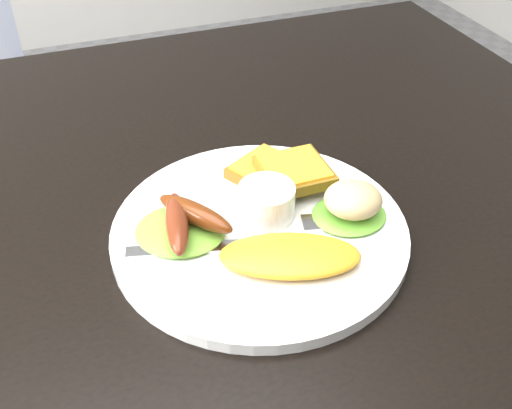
% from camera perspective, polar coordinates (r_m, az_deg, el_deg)
% --- Properties ---
extents(dining_table, '(1.20, 0.80, 0.04)m').
position_cam_1_polar(dining_table, '(0.66, -12.27, -0.65)').
color(dining_table, black).
rests_on(dining_table, ground).
extents(person, '(0.61, 0.46, 1.53)m').
position_cam_1_polar(person, '(1.06, -8.87, 17.41)').
color(person, navy).
rests_on(person, ground).
extents(plate, '(0.29, 0.29, 0.01)m').
position_cam_1_polar(plate, '(0.58, 0.34, -2.57)').
color(plate, white).
rests_on(plate, dining_table).
extents(lettuce_left, '(0.11, 0.11, 0.01)m').
position_cam_1_polar(lettuce_left, '(0.57, -7.18, -2.45)').
color(lettuce_left, '#549921').
rests_on(lettuce_left, plate).
extents(lettuce_right, '(0.08, 0.07, 0.01)m').
position_cam_1_polar(lettuce_right, '(0.59, 8.84, -0.96)').
color(lettuce_right, green).
rests_on(lettuce_right, plate).
extents(omelette, '(0.14, 0.10, 0.02)m').
position_cam_1_polar(omelette, '(0.54, 3.26, -4.88)').
color(omelette, gold).
rests_on(omelette, plate).
extents(sausage_a, '(0.04, 0.09, 0.02)m').
position_cam_1_polar(sausage_a, '(0.56, -7.56, -1.73)').
color(sausage_a, brown).
rests_on(sausage_a, lettuce_left).
extents(sausage_b, '(0.07, 0.08, 0.02)m').
position_cam_1_polar(sausage_b, '(0.57, -5.81, -0.87)').
color(sausage_b, '#5B2C0B').
rests_on(sausage_b, lettuce_left).
extents(ramekin, '(0.06, 0.06, 0.03)m').
position_cam_1_polar(ramekin, '(0.58, 1.01, 0.31)').
color(ramekin, white).
rests_on(ramekin, plate).
extents(toast_a, '(0.09, 0.09, 0.01)m').
position_cam_1_polar(toast_a, '(0.64, 1.11, 3.15)').
color(toast_a, '#836316').
rests_on(toast_a, plate).
extents(toast_b, '(0.07, 0.07, 0.01)m').
position_cam_1_polar(toast_b, '(0.62, 3.65, 3.13)').
color(toast_b, brown).
rests_on(toast_b, toast_a).
extents(potato_salad, '(0.07, 0.07, 0.03)m').
position_cam_1_polar(potato_salad, '(0.58, 9.22, 0.47)').
color(potato_salad, beige).
rests_on(potato_salad, lettuce_right).
extents(fork, '(0.17, 0.06, 0.00)m').
position_cam_1_polar(fork, '(0.56, -3.56, -4.07)').
color(fork, '#ADAFB7').
rests_on(fork, plate).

